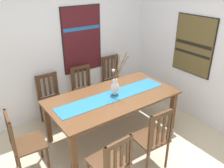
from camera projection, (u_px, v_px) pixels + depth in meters
The scene contains 14 objects.
ground_plane at pixel (126, 160), 3.54m from camera, with size 6.40×6.40×0.03m, color beige.
wall_back at pixel (65, 44), 4.33m from camera, with size 6.40×0.12×2.70m, color silver.
wall_side at pixel (215, 52), 3.93m from camera, with size 0.12×6.40×2.70m, color silver.
dining_table at pixel (113, 101), 3.82m from camera, with size 2.09×1.07×0.75m.
table_runner at pixel (113, 96), 3.78m from camera, with size 1.92×0.36×0.01m, color #236B93.
centerpiece_vase at pixel (115, 86), 3.75m from camera, with size 0.30×0.25×0.75m.
chair_0 at pixel (111, 163), 2.81m from camera, with size 0.44×0.44×0.89m.
chair_1 at pixel (153, 138), 3.20m from camera, with size 0.45×0.45×0.98m.
chair_2 at pixel (23, 142), 3.11m from camera, with size 0.45×0.45×0.97m.
chair_3 at pixel (51, 99), 4.24m from camera, with size 0.42×0.42×0.92m.
chair_4 at pixel (114, 79), 4.97m from camera, with size 0.42×0.42×0.99m.
chair_5 at pixel (84, 90), 4.55m from camera, with size 0.44×0.44×0.94m.
painting_on_back_wall at pixel (82, 40), 4.43m from camera, with size 0.81×0.05×1.25m.
painting_on_side_wall at pixel (194, 45), 4.17m from camera, with size 0.05×0.80×1.05m.
Camera 1 is at (-1.74, -2.09, 2.54)m, focal length 37.71 mm.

